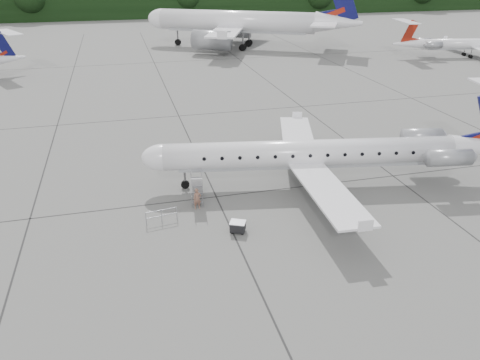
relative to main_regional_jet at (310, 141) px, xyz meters
name	(u,v)px	position (x,y,z in m)	size (l,w,h in m)	color
ground	(329,227)	(-1.07, -6.74, -3.82)	(320.00, 320.00, 0.00)	slate
treeline	(155,5)	(-1.07, 123.26, 0.18)	(260.00, 4.00, 8.00)	black
main_regional_jet	(310,141)	(0.00, 0.00, 0.00)	(29.80, 21.46, 7.64)	white
airstair	(197,187)	(-9.27, -0.62, -2.62)	(0.85, 2.23, 2.39)	white
passenger	(197,199)	(-9.49, -1.87, -3.01)	(0.59, 0.39, 1.63)	brown
safety_railing	(162,216)	(-12.28, -3.25, -3.32)	(2.20, 0.08, 1.00)	gray
baggage_cart	(238,227)	(-7.41, -5.83, -3.40)	(0.98, 0.79, 0.85)	black
bg_narrowbody	(236,11)	(10.25, 64.69, 3.56)	(41.13, 29.61, 14.76)	white
bg_regional_right	(475,39)	(51.07, 43.90, -0.44)	(25.76, 18.55, 6.76)	white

